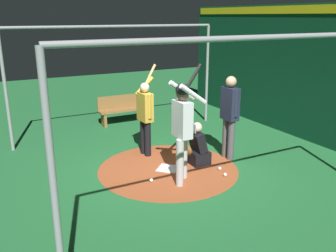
{
  "coord_description": "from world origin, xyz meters",
  "views": [
    {
      "loc": [
        3.31,
        6.27,
        3.1
      ],
      "look_at": [
        0.0,
        0.0,
        0.95
      ],
      "focal_mm": 38.86,
      "sensor_mm": 36.0,
      "label": 1
    }
  ],
  "objects_px": {
    "umpire": "(230,113)",
    "baseball_2": "(151,180)",
    "visitor": "(145,114)",
    "bench": "(124,109)",
    "catcher": "(197,148)",
    "baseball_1": "(220,168)",
    "baseball_0": "(225,175)",
    "batter": "(183,122)",
    "home_plate": "(168,168)"
  },
  "relations": [
    {
      "from": "baseball_1",
      "to": "umpire",
      "type": "bearing_deg",
      "value": -138.72
    },
    {
      "from": "catcher",
      "to": "baseball_1",
      "type": "relative_size",
      "value": 12.8
    },
    {
      "from": "home_plate",
      "to": "visitor",
      "type": "bearing_deg",
      "value": -86.92
    },
    {
      "from": "batter",
      "to": "bench",
      "type": "relative_size",
      "value": 1.49
    },
    {
      "from": "batter",
      "to": "baseball_0",
      "type": "height_order",
      "value": "batter"
    },
    {
      "from": "visitor",
      "to": "baseball_0",
      "type": "bearing_deg",
      "value": 111.86
    },
    {
      "from": "visitor",
      "to": "baseball_0",
      "type": "relative_size",
      "value": 27.79
    },
    {
      "from": "catcher",
      "to": "umpire",
      "type": "bearing_deg",
      "value": 179.2
    },
    {
      "from": "home_plate",
      "to": "visitor",
      "type": "distance_m",
      "value": 1.39
    },
    {
      "from": "umpire",
      "to": "bench",
      "type": "distance_m",
      "value": 3.92
    },
    {
      "from": "baseball_0",
      "to": "home_plate",
      "type": "bearing_deg",
      "value": -46.12
    },
    {
      "from": "catcher",
      "to": "baseball_0",
      "type": "height_order",
      "value": "catcher"
    },
    {
      "from": "baseball_1",
      "to": "bench",
      "type": "bearing_deg",
      "value": -83.25
    },
    {
      "from": "umpire",
      "to": "baseball_0",
      "type": "xyz_separation_m",
      "value": [
        0.66,
        0.81,
        -1.02
      ]
    },
    {
      "from": "umpire",
      "to": "visitor",
      "type": "distance_m",
      "value": 1.88
    },
    {
      "from": "bench",
      "to": "baseball_0",
      "type": "height_order",
      "value": "bench"
    },
    {
      "from": "visitor",
      "to": "baseball_2",
      "type": "relative_size",
      "value": 27.79
    },
    {
      "from": "catcher",
      "to": "baseball_2",
      "type": "height_order",
      "value": "catcher"
    },
    {
      "from": "visitor",
      "to": "bench",
      "type": "height_order",
      "value": "visitor"
    },
    {
      "from": "batter",
      "to": "visitor",
      "type": "distance_m",
      "value": 1.66
    },
    {
      "from": "baseball_1",
      "to": "batter",
      "type": "bearing_deg",
      "value": 4.4
    },
    {
      "from": "baseball_1",
      "to": "baseball_2",
      "type": "height_order",
      "value": "same"
    },
    {
      "from": "bench",
      "to": "home_plate",
      "type": "bearing_deg",
      "value": 83.35
    },
    {
      "from": "visitor",
      "to": "bench",
      "type": "distance_m",
      "value": 2.74
    },
    {
      "from": "bench",
      "to": "baseball_0",
      "type": "xyz_separation_m",
      "value": [
        -0.42,
        4.52,
        -0.39
      ]
    },
    {
      "from": "baseball_1",
      "to": "visitor",
      "type": "bearing_deg",
      "value": -58.07
    },
    {
      "from": "umpire",
      "to": "visitor",
      "type": "xyz_separation_m",
      "value": [
        1.55,
        -1.07,
        -0.08
      ]
    },
    {
      "from": "baseball_1",
      "to": "baseball_2",
      "type": "relative_size",
      "value": 1.0
    },
    {
      "from": "home_plate",
      "to": "baseball_2",
      "type": "height_order",
      "value": "baseball_2"
    },
    {
      "from": "home_plate",
      "to": "visitor",
      "type": "relative_size",
      "value": 0.2
    },
    {
      "from": "home_plate",
      "to": "baseball_1",
      "type": "height_order",
      "value": "baseball_1"
    },
    {
      "from": "home_plate",
      "to": "baseball_0",
      "type": "relative_size",
      "value": 5.68
    },
    {
      "from": "bench",
      "to": "baseball_2",
      "type": "relative_size",
      "value": 20.51
    },
    {
      "from": "home_plate",
      "to": "batter",
      "type": "relative_size",
      "value": 0.19
    },
    {
      "from": "home_plate",
      "to": "batter",
      "type": "xyz_separation_m",
      "value": [
        0.03,
        0.65,
        1.19
      ]
    },
    {
      "from": "baseball_2",
      "to": "catcher",
      "type": "bearing_deg",
      "value": -164.14
    },
    {
      "from": "home_plate",
      "to": "bench",
      "type": "relative_size",
      "value": 0.28
    },
    {
      "from": "home_plate",
      "to": "catcher",
      "type": "height_order",
      "value": "catcher"
    },
    {
      "from": "bench",
      "to": "visitor",
      "type": "bearing_deg",
      "value": 79.75
    },
    {
      "from": "catcher",
      "to": "baseball_1",
      "type": "height_order",
      "value": "catcher"
    },
    {
      "from": "home_plate",
      "to": "visitor",
      "type": "height_order",
      "value": "visitor"
    },
    {
      "from": "home_plate",
      "to": "umpire",
      "type": "bearing_deg",
      "value": 177.38
    },
    {
      "from": "batter",
      "to": "umpire",
      "type": "bearing_deg",
      "value": -159.32
    },
    {
      "from": "umpire",
      "to": "baseball_2",
      "type": "relative_size",
      "value": 25.28
    },
    {
      "from": "umpire",
      "to": "baseball_0",
      "type": "bearing_deg",
      "value": 50.87
    },
    {
      "from": "batter",
      "to": "baseball_2",
      "type": "bearing_deg",
      "value": -22.21
    },
    {
      "from": "umpire",
      "to": "home_plate",
      "type": "bearing_deg",
      "value": -2.62
    },
    {
      "from": "baseball_0",
      "to": "batter",
      "type": "bearing_deg",
      "value": -14.76
    },
    {
      "from": "batter",
      "to": "umpire",
      "type": "distance_m",
      "value": 1.64
    },
    {
      "from": "catcher",
      "to": "baseball_2",
      "type": "xyz_separation_m",
      "value": [
        1.27,
        0.36,
        -0.33
      ]
    }
  ]
}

